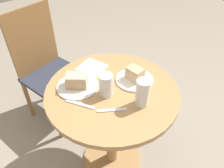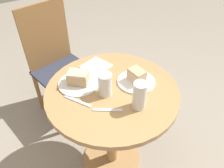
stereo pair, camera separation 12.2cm
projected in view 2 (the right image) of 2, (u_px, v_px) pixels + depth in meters
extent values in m
plane|color=gray|center=(112.00, 159.00, 1.73)|extent=(8.00, 8.00, 0.00)
cylinder|color=tan|center=(112.00, 158.00, 1.72)|extent=(0.44, 0.44, 0.03)
cylinder|color=tan|center=(112.00, 130.00, 1.49)|extent=(0.08, 0.08, 0.68)
cylinder|color=tan|center=(112.00, 91.00, 1.26)|extent=(0.77, 0.77, 0.03)
cylinder|color=olive|center=(63.00, 115.00, 1.80)|extent=(0.04, 0.04, 0.41)
cylinder|color=olive|center=(99.00, 93.00, 2.01)|extent=(0.04, 0.04, 0.41)
cylinder|color=olive|center=(38.00, 92.00, 2.02)|extent=(0.04, 0.04, 0.41)
cylinder|color=olive|center=(73.00, 74.00, 2.23)|extent=(0.04, 0.04, 0.41)
cube|color=#2D3342|center=(65.00, 74.00, 1.87)|extent=(0.52, 0.52, 0.03)
cube|color=olive|center=(46.00, 35.00, 1.80)|extent=(0.41, 0.10, 0.54)
cylinder|color=silver|center=(79.00, 83.00, 1.28)|extent=(0.24, 0.24, 0.01)
cylinder|color=silver|center=(136.00, 81.00, 1.29)|extent=(0.23, 0.23, 0.01)
cube|color=tan|center=(78.00, 79.00, 1.26)|extent=(0.14, 0.14, 0.06)
cube|color=beige|center=(78.00, 73.00, 1.23)|extent=(0.14, 0.13, 0.02)
cube|color=beige|center=(137.00, 77.00, 1.27)|extent=(0.08, 0.10, 0.06)
cube|color=tan|center=(137.00, 71.00, 1.25)|extent=(0.07, 0.10, 0.02)
cylinder|color=beige|center=(139.00, 99.00, 1.11)|extent=(0.06, 0.06, 0.10)
cylinder|color=white|center=(140.00, 96.00, 1.10)|extent=(0.07, 0.07, 0.16)
cylinder|color=silver|center=(105.00, 87.00, 1.19)|extent=(0.07, 0.07, 0.10)
cylinder|color=white|center=(105.00, 84.00, 1.18)|extent=(0.08, 0.08, 0.13)
cube|color=white|center=(96.00, 66.00, 1.41)|extent=(0.19, 0.19, 0.01)
cube|color=silver|center=(78.00, 101.00, 1.17)|extent=(0.10, 0.16, 0.00)
cube|color=silver|center=(107.00, 110.00, 1.12)|extent=(0.14, 0.10, 0.00)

